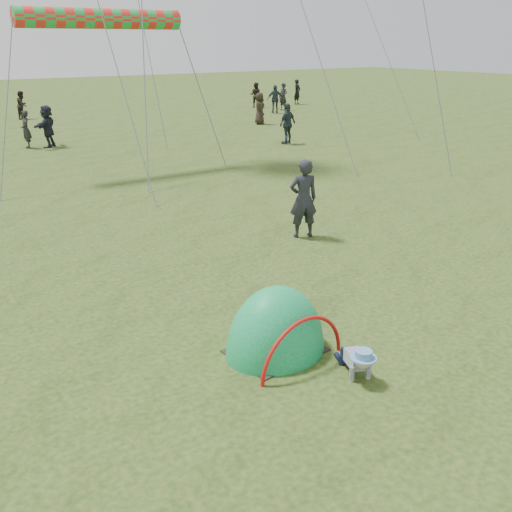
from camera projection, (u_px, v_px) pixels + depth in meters
ground at (374, 362)px, 8.31m from camera, size 140.00×140.00×0.00m
crawling_toddler at (357, 359)px, 7.89m from camera, size 0.67×0.79×0.51m
popup_tent at (276, 351)px, 8.60m from camera, size 1.72×1.47×2.07m
standing_adult at (303, 199)px, 13.28m from camera, size 0.78×0.64×1.85m
crowd_person_0 at (297, 92)px, 41.25m from camera, size 0.73×0.60×1.74m
crowd_person_2 at (288, 124)px, 25.44m from camera, size 1.12×0.70×1.78m
crowd_person_4 at (260, 108)px, 31.46m from camera, size 0.76×0.95×1.70m
crowd_person_5 at (47, 126)px, 24.67m from camera, size 1.45×1.62×1.79m
crowd_person_6 at (26, 129)px, 24.44m from camera, size 0.43×0.61×1.60m
crowd_person_7 at (256, 95)px, 39.39m from camera, size 0.99×1.03×1.67m
crowd_person_8 at (275, 99)px, 36.26m from camera, size 1.10×0.84×1.74m
crowd_person_12 at (283, 97)px, 37.73m from camera, size 0.54×0.71×1.75m
crowd_person_13 at (22, 105)px, 33.52m from camera, size 0.97×0.99×1.61m
rainbow_tube_kite at (101, 19)px, 18.61m from camera, size 5.50×0.64×0.64m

